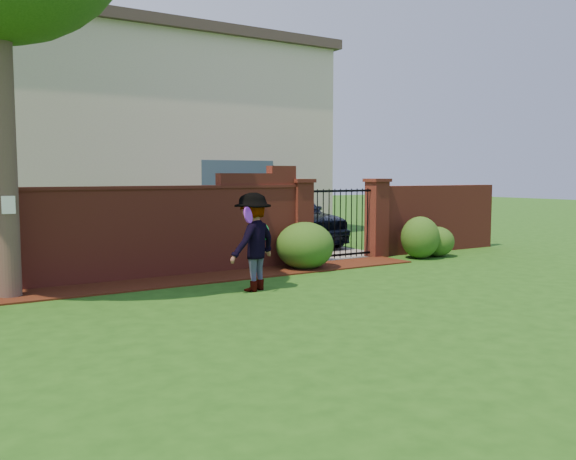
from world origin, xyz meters
TOP-DOWN VIEW (x-y plane):
  - ground at (0.00, 0.00)m, footprint 80.00×80.00m
  - mulch_bed at (-0.95, 3.34)m, footprint 11.10×1.08m
  - brick_wall at (-2.01, 4.00)m, footprint 8.70×0.31m
  - brick_wall_return at (6.60, 4.00)m, footprint 4.00×0.25m
  - pillar_left at (2.40, 4.00)m, footprint 0.50×0.50m
  - pillar_right at (4.60, 4.00)m, footprint 0.50×0.50m
  - iron_gate at (3.50, 4.00)m, footprint 1.78×0.03m
  - driveway at (3.50, 8.00)m, footprint 3.20×8.00m
  - house at (1.00, 12.00)m, footprint 12.40×6.40m
  - car at (4.16, 7.22)m, footprint 2.14×4.76m
  - paper_notice at (-3.60, 3.21)m, footprint 0.20×0.01m
  - shrub_left at (2.05, 3.30)m, footprint 1.21×1.21m
  - shrub_middle at (5.25, 3.20)m, footprint 0.90×0.90m
  - shrub_right at (5.86, 3.24)m, footprint 0.81×0.81m
  - man at (0.00, 1.81)m, footprint 1.24×1.01m
  - frisbee_purple at (-0.29, 1.49)m, footprint 0.26×0.23m
  - frisbee_green at (0.28, 1.95)m, footprint 0.28×0.19m

SIDE VIEW (x-z plane):
  - ground at x=0.00m, z-range -0.01..0.00m
  - driveway at x=3.50m, z-range 0.00..0.01m
  - mulch_bed at x=-0.95m, z-range 0.00..0.03m
  - shrub_right at x=5.86m, z-range 0.00..0.72m
  - shrub_left at x=2.05m, z-range 0.00..0.99m
  - shrub_middle at x=5.25m, z-range 0.00..0.99m
  - car at x=4.16m, z-range 0.00..1.59m
  - man at x=0.00m, z-range 0.00..1.67m
  - brick_wall_return at x=6.60m, z-range 0.00..1.70m
  - iron_gate at x=3.50m, z-range 0.05..1.65m
  - brick_wall at x=-2.01m, z-range -0.15..2.01m
  - pillar_left at x=2.40m, z-range 0.02..1.90m
  - pillar_right at x=4.60m, z-range 0.02..1.90m
  - frisbee_green at x=0.28m, z-range 0.84..1.12m
  - frisbee_purple at x=-0.29m, z-range 1.18..1.46m
  - paper_notice at x=-3.60m, z-range 1.36..1.64m
  - house at x=1.00m, z-range 0.01..6.31m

